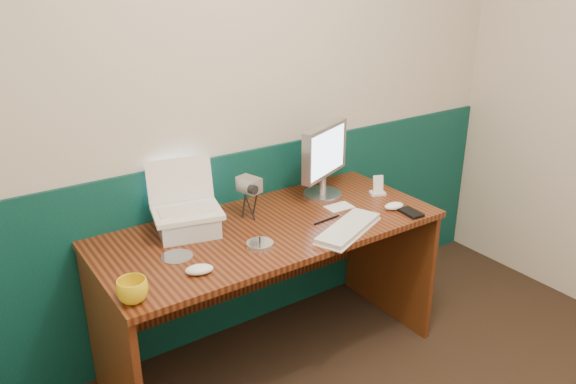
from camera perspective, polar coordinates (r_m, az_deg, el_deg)
back_wall at (r=2.76m, az=-5.14°, el=9.05°), size 3.50×0.04×2.50m
wainscot at (r=3.01m, az=-4.54°, el=-5.03°), size 3.48×0.02×1.00m
desk at (r=2.78m, az=-1.77°, el=-10.45°), size 1.60×0.70×0.75m
laptop_riser at (r=2.55m, az=-10.13°, el=-3.21°), size 0.30×0.27×0.09m
laptop at (r=2.48m, az=-10.39°, el=0.31°), size 0.34×0.29×0.25m
monitor at (r=2.87m, az=3.60°, el=3.04°), size 0.38×0.24×0.37m
keyboard at (r=2.55m, az=6.14°, el=-3.77°), size 0.42×0.28×0.02m
mouse_right at (r=2.81m, az=10.72°, el=-1.40°), size 0.11×0.08×0.03m
mouse_left at (r=2.23m, az=-9.00°, el=-7.78°), size 0.13×0.10×0.04m
mug at (r=2.10m, az=-15.52°, el=-9.64°), size 0.12×0.12×0.09m
camcorder at (r=2.65m, az=-3.93°, el=-0.70°), size 0.12×0.14×0.19m
cd_spindle at (r=2.40m, az=-2.88°, el=-5.39°), size 0.12×0.12×0.02m
cd_loose_a at (r=2.38m, az=-11.22°, el=-6.43°), size 0.13×0.13×0.00m
pen at (r=2.65m, az=3.95°, el=-2.83°), size 0.16×0.02×0.01m
papers at (r=2.80m, az=5.21°, el=-1.52°), size 0.14×0.10×0.00m
dock at (r=2.98m, az=9.09°, el=-0.10°), size 0.09×0.08×0.01m
music_player at (r=2.96m, az=9.15°, el=0.83°), size 0.06×0.04×0.09m
pda at (r=2.78m, az=12.36°, el=-2.06°), size 0.08×0.13×0.01m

